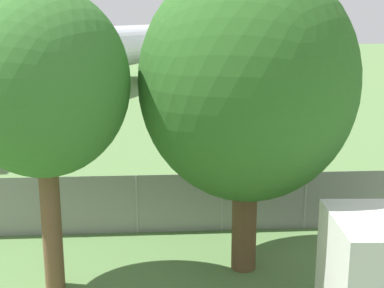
% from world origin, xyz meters
% --- Properties ---
extents(perimeter_fence, '(56.07, 0.07, 1.80)m').
position_xyz_m(perimeter_fence, '(0.00, 10.41, 0.90)').
color(perimeter_fence, gray).
rests_on(perimeter_fence, ground).
extents(airplane, '(35.23, 42.47, 11.09)m').
position_xyz_m(airplane, '(-1.71, 47.94, 3.57)').
color(airplane, white).
rests_on(airplane, ground).
extents(tree_near_hangar, '(3.87, 3.87, 7.08)m').
position_xyz_m(tree_near_hangar, '(-1.87, 7.19, 4.92)').
color(tree_near_hangar, brown).
rests_on(tree_near_hangar, ground).
extents(tree_left_of_cabin, '(5.24, 5.24, 7.71)m').
position_xyz_m(tree_left_of_cabin, '(2.80, 7.91, 4.80)').
color(tree_left_of_cabin, brown).
rests_on(tree_left_of_cabin, ground).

